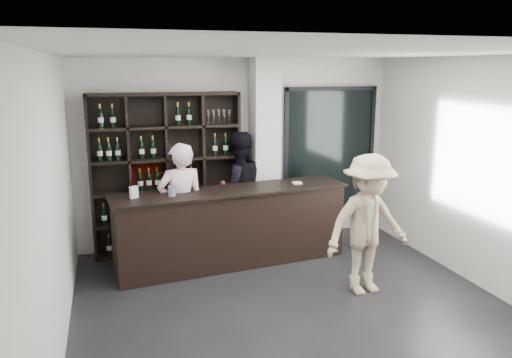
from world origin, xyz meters
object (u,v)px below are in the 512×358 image
object	(u,v)px
wine_shelf	(167,174)
customer	(368,225)
taster_pink	(181,206)
taster_black	(238,191)
tasting_counter	(233,227)

from	to	relation	value
wine_shelf	customer	bearing A→B (deg)	-45.00
taster_pink	wine_shelf	bearing A→B (deg)	-86.80
taster_pink	taster_black	xyz separation A→B (m)	(0.95, 0.55, 0.02)
customer	taster_pink	bearing A→B (deg)	139.55
taster_black	wine_shelf	bearing A→B (deg)	-17.22
wine_shelf	tasting_counter	xyz separation A→B (m)	(0.80, -0.82, -0.65)
wine_shelf	tasting_counter	distance (m)	1.31
tasting_counter	taster_black	bearing A→B (deg)	63.14
tasting_counter	customer	size ratio (longest dim) A/B	1.90
wine_shelf	taster_pink	xyz separation A→B (m)	(0.10, -0.72, -0.32)
taster_pink	customer	size ratio (longest dim) A/B	1.01
wine_shelf	taster_pink	distance (m)	0.79
tasting_counter	taster_black	size ratio (longest dim) A/B	1.83
taster_black	customer	bearing A→B (deg)	110.86
tasting_counter	taster_black	xyz separation A→B (m)	(0.25, 0.65, 0.36)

